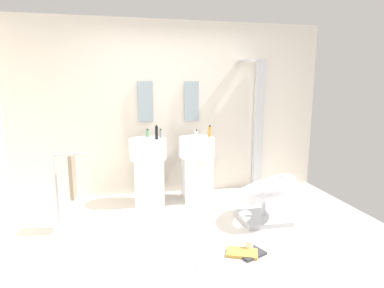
{
  "coord_description": "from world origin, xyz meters",
  "views": [
    {
      "loc": [
        -0.57,
        -3.04,
        1.61
      ],
      "look_at": [
        0.15,
        0.55,
        0.95
      ],
      "focal_mm": 28.73,
      "sensor_mm": 36.0,
      "label": 1
    }
  ],
  "objects_px": {
    "shower_column": "(258,122)",
    "soap_bottle_amber": "(210,132)",
    "pedestal_sink_right": "(197,165)",
    "soap_bottle_white": "(197,135)",
    "magazine_ochre": "(242,253)",
    "soap_bottle_green": "(148,134)",
    "coffee_mug": "(249,245)",
    "lounge_chair": "(264,193)",
    "soap_bottle_black": "(157,133)",
    "magazine_charcoal": "(250,253)",
    "pedestal_sink_left": "(148,168)",
    "towel_rack": "(70,178)",
    "soap_bottle_grey": "(161,134)"
  },
  "relations": [
    {
      "from": "towel_rack",
      "to": "soap_bottle_white",
      "type": "height_order",
      "value": "soap_bottle_white"
    },
    {
      "from": "pedestal_sink_right",
      "to": "magazine_ochre",
      "type": "height_order",
      "value": "pedestal_sink_right"
    },
    {
      "from": "magazine_ochre",
      "to": "soap_bottle_black",
      "type": "xyz_separation_m",
      "value": [
        -0.68,
        1.55,
        0.99
      ]
    },
    {
      "from": "pedestal_sink_left",
      "to": "lounge_chair",
      "type": "distance_m",
      "value": 1.63
    },
    {
      "from": "magazine_ochre",
      "to": "soap_bottle_green",
      "type": "relative_size",
      "value": 2.42
    },
    {
      "from": "shower_column",
      "to": "coffee_mug",
      "type": "relative_size",
      "value": 19.13
    },
    {
      "from": "soap_bottle_black",
      "to": "soap_bottle_grey",
      "type": "bearing_deg",
      "value": 43.95
    },
    {
      "from": "coffee_mug",
      "to": "soap_bottle_green",
      "type": "xyz_separation_m",
      "value": [
        -0.9,
        1.67,
        0.92
      ]
    },
    {
      "from": "coffee_mug",
      "to": "soap_bottle_grey",
      "type": "bearing_deg",
      "value": 114.97
    },
    {
      "from": "shower_column",
      "to": "soap_bottle_amber",
      "type": "relative_size",
      "value": 12.0
    },
    {
      "from": "pedestal_sink_left",
      "to": "soap_bottle_black",
      "type": "distance_m",
      "value": 0.52
    },
    {
      "from": "magazine_ochre",
      "to": "soap_bottle_white",
      "type": "height_order",
      "value": "soap_bottle_white"
    },
    {
      "from": "soap_bottle_black",
      "to": "soap_bottle_green",
      "type": "distance_m",
      "value": 0.22
    },
    {
      "from": "pedestal_sink_left",
      "to": "soap_bottle_black",
      "type": "height_order",
      "value": "soap_bottle_black"
    },
    {
      "from": "shower_column",
      "to": "soap_bottle_amber",
      "type": "distance_m",
      "value": 0.94
    },
    {
      "from": "coffee_mug",
      "to": "lounge_chair",
      "type": "bearing_deg",
      "value": 55.69
    },
    {
      "from": "pedestal_sink_left",
      "to": "towel_rack",
      "type": "relative_size",
      "value": 1.08
    },
    {
      "from": "magazine_ochre",
      "to": "magazine_charcoal",
      "type": "bearing_deg",
      "value": 15.14
    },
    {
      "from": "shower_column",
      "to": "magazine_ochre",
      "type": "distance_m",
      "value": 2.41
    },
    {
      "from": "towel_rack",
      "to": "magazine_charcoal",
      "type": "height_order",
      "value": "towel_rack"
    },
    {
      "from": "pedestal_sink_right",
      "to": "soap_bottle_white",
      "type": "xyz_separation_m",
      "value": [
        -0.03,
        -0.13,
        0.47
      ]
    },
    {
      "from": "soap_bottle_white",
      "to": "soap_bottle_amber",
      "type": "xyz_separation_m",
      "value": [
        0.22,
        0.12,
        0.02
      ]
    },
    {
      "from": "towel_rack",
      "to": "magazine_ochre",
      "type": "bearing_deg",
      "value": -27.15
    },
    {
      "from": "lounge_chair",
      "to": "soap_bottle_black",
      "type": "relative_size",
      "value": 5.64
    },
    {
      "from": "magazine_charcoal",
      "to": "soap_bottle_black",
      "type": "distance_m",
      "value": 2.0
    },
    {
      "from": "towel_rack",
      "to": "soap_bottle_green",
      "type": "xyz_separation_m",
      "value": [
        0.91,
        0.86,
        0.35
      ]
    },
    {
      "from": "soap_bottle_grey",
      "to": "soap_bottle_amber",
      "type": "height_order",
      "value": "soap_bottle_amber"
    },
    {
      "from": "soap_bottle_amber",
      "to": "lounge_chair",
      "type": "bearing_deg",
      "value": -61.99
    },
    {
      "from": "shower_column",
      "to": "soap_bottle_black",
      "type": "distance_m",
      "value": 1.69
    },
    {
      "from": "pedestal_sink_right",
      "to": "magazine_charcoal",
      "type": "xyz_separation_m",
      "value": [
        0.19,
        -1.62,
        -0.49
      ]
    },
    {
      "from": "pedestal_sink_left",
      "to": "shower_column",
      "type": "bearing_deg",
      "value": 10.72
    },
    {
      "from": "pedestal_sink_left",
      "to": "soap_bottle_grey",
      "type": "xyz_separation_m",
      "value": [
        0.18,
        -0.0,
        0.47
      ]
    },
    {
      "from": "pedestal_sink_left",
      "to": "lounge_chair",
      "type": "bearing_deg",
      "value": -33.3
    },
    {
      "from": "lounge_chair",
      "to": "soap_bottle_green",
      "type": "xyz_separation_m",
      "value": [
        -1.34,
        1.02,
        0.63
      ]
    },
    {
      "from": "soap_bottle_black",
      "to": "soap_bottle_white",
      "type": "bearing_deg",
      "value": -7.28
    },
    {
      "from": "shower_column",
      "to": "soap_bottle_white",
      "type": "distance_m",
      "value": 1.2
    },
    {
      "from": "pedestal_sink_right",
      "to": "coffee_mug",
      "type": "height_order",
      "value": "pedestal_sink_right"
    },
    {
      "from": "lounge_chair",
      "to": "coffee_mug",
      "type": "xyz_separation_m",
      "value": [
        -0.45,
        -0.66,
        -0.29
      ]
    },
    {
      "from": "pedestal_sink_left",
      "to": "towel_rack",
      "type": "bearing_deg",
      "value": -140.92
    },
    {
      "from": "pedestal_sink_left",
      "to": "soap_bottle_green",
      "type": "bearing_deg",
      "value": 86.6
    },
    {
      "from": "lounge_chair",
      "to": "magazine_charcoal",
      "type": "relative_size",
      "value": 4.22
    },
    {
      "from": "magazine_charcoal",
      "to": "coffee_mug",
      "type": "relative_size",
      "value": 2.44
    },
    {
      "from": "soap_bottle_amber",
      "to": "soap_bottle_green",
      "type": "distance_m",
      "value": 0.89
    },
    {
      "from": "pedestal_sink_right",
      "to": "soap_bottle_white",
      "type": "height_order",
      "value": "soap_bottle_white"
    },
    {
      "from": "magazine_charcoal",
      "to": "soap_bottle_black",
      "type": "height_order",
      "value": "soap_bottle_black"
    },
    {
      "from": "shower_column",
      "to": "soap_bottle_grey",
      "type": "bearing_deg",
      "value": -168.05
    },
    {
      "from": "towel_rack",
      "to": "soap_bottle_green",
      "type": "relative_size",
      "value": 7.73
    },
    {
      "from": "pedestal_sink_left",
      "to": "coffee_mug",
      "type": "xyz_separation_m",
      "value": [
        0.9,
        -1.54,
        -0.45
      ]
    },
    {
      "from": "pedestal_sink_right",
      "to": "soap_bottle_black",
      "type": "bearing_deg",
      "value": -173.77
    },
    {
      "from": "pedestal_sink_right",
      "to": "coffee_mug",
      "type": "xyz_separation_m",
      "value": [
        0.21,
        -1.54,
        -0.45
      ]
    }
  ]
}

